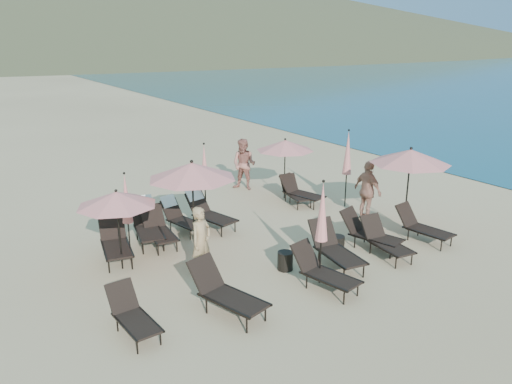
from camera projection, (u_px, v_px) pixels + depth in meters
ground at (336, 268)px, 12.44m from camera, size 800.00×800.00×0.00m
lounger_0 at (132, 314)px, 9.62m from camera, size 0.68×1.52×0.85m
lounger_1 at (225, 291)px, 10.30m from camera, size 1.18×1.93×1.04m
lounger_2 at (323, 270)px, 11.32m from camera, size 0.99×1.76×0.96m
lounger_3 at (335, 248)px, 12.44m from camera, size 0.92×1.87×1.03m
lounger_4 at (369, 232)px, 13.54m from camera, size 1.10×1.82×0.98m
lounger_5 at (422, 226)px, 14.01m from camera, size 0.85×1.71×0.94m
lounger_6 at (115, 241)px, 12.88m from camera, size 0.97×1.86×1.02m
lounger_7 at (147, 222)px, 14.01m from camera, size 0.99×1.90×1.13m
lounger_8 at (179, 216)px, 14.76m from camera, size 0.89×1.62×0.96m
lounger_9 at (207, 210)px, 15.02m from camera, size 1.06×1.88×1.11m
lounger_10 at (295, 191)px, 17.23m from camera, size 0.86×1.63×0.89m
lounger_11 at (300, 191)px, 17.18m from camera, size 1.03×1.73×0.94m
lounger_12 at (158, 229)px, 13.81m from camera, size 0.77×1.70×0.95m
lounger_13 at (385, 240)px, 13.05m from camera, size 0.80×1.69×0.94m
umbrella_open_0 at (117, 199)px, 11.88m from camera, size 1.92×1.92×2.07m
umbrella_open_1 at (192, 171)px, 12.87m from camera, size 2.33×2.33×2.51m
umbrella_open_2 at (410, 157)px, 14.42m from camera, size 2.32×2.32×2.50m
umbrella_open_3 at (285, 145)px, 17.31m from camera, size 2.02×2.02×2.18m
umbrella_closed_0 at (322, 212)px, 11.19m from camera, size 0.29×0.29×2.52m
umbrella_closed_1 at (348, 153)px, 16.47m from camera, size 0.31×0.31×2.66m
umbrella_closed_2 at (126, 199)px, 12.52m from camera, size 0.27×0.27×2.33m
umbrella_closed_3 at (204, 167)px, 15.19m from camera, size 0.29×0.29×2.49m
side_table_0 at (285, 261)px, 12.31m from camera, size 0.39×0.39×0.47m
side_table_1 at (337, 243)px, 13.42m from camera, size 0.40×0.40×0.41m
beachgoer_a at (201, 241)px, 11.90m from camera, size 0.73×0.62×1.71m
beachgoer_b at (244, 164)px, 18.65m from camera, size 1.14×1.19×1.93m
beachgoer_c at (368, 191)px, 15.50m from camera, size 0.48×1.12×1.90m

